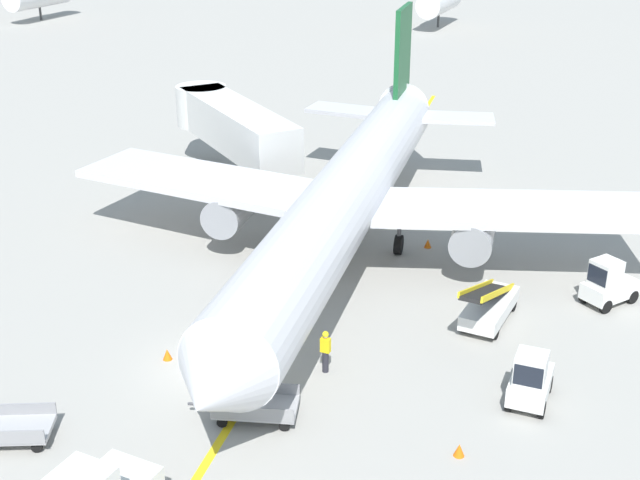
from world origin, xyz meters
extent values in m
plane|color=#9E9B93|center=(0.00, 0.00, 0.00)|extent=(300.00, 300.00, 0.00)
cube|color=yellow|center=(1.34, 5.00, 0.00)|extent=(11.21, 79.29, 0.01)
cylinder|color=silver|center=(1.34, 10.40, 3.45)|extent=(7.36, 30.17, 3.30)
cone|color=silver|center=(3.55, -5.65, 3.45)|extent=(3.53, 2.82, 3.23)
cone|color=silver|center=(-0.89, 26.65, 3.85)|extent=(3.49, 3.20, 3.14)
cube|color=silver|center=(8.56, 12.91, 3.05)|extent=(13.72, 8.55, 0.36)
cylinder|color=gray|center=(7.07, 11.69, 2.05)|extent=(2.32, 3.43, 1.90)
cube|color=silver|center=(-6.28, 10.87, 3.05)|extent=(13.28, 5.33, 0.36)
cylinder|color=gray|center=(-4.52, 10.10, 2.05)|extent=(2.32, 3.43, 1.90)
cube|color=#19592D|center=(-0.57, 24.27, 7.50)|extent=(0.82, 4.00, 5.20)
cube|color=silver|center=(2.46, 24.28, 3.85)|extent=(5.60, 3.54, 0.24)
cube|color=silver|center=(-3.48, 23.46, 3.85)|extent=(5.21, 2.21, 0.24)
cylinder|color=#4C4C51|center=(2.91, -0.99, 1.56)|extent=(0.20, 0.20, 3.12)
cylinder|color=black|center=(2.91, -0.99, 0.28)|extent=(0.42, 0.60, 0.56)
cylinder|color=#4C4C51|center=(3.25, 12.68, 1.56)|extent=(0.20, 0.20, 3.12)
cylinder|color=black|center=(3.25, 12.68, 0.48)|extent=(0.48, 1.00, 0.96)
cylinder|color=#4C4C51|center=(-1.11, 12.08, 1.56)|extent=(0.20, 0.20, 3.12)
cylinder|color=black|center=(-1.11, 12.08, 0.48)|extent=(0.48, 1.00, 0.96)
cube|color=black|center=(3.28, -3.67, 3.80)|extent=(2.92, 1.37, 0.60)
cube|color=silver|center=(-8.54, 18.34, 3.60)|extent=(10.99, 9.54, 2.50)
cylinder|color=silver|center=(-12.99, 21.91, 3.60)|extent=(3.20, 3.20, 2.50)
cylinder|color=#59595B|center=(-7.14, 17.21, 1.18)|extent=(0.56, 0.56, 2.35)
cube|color=#333338|center=(-7.14, 17.21, 0.25)|extent=(1.80, 1.40, 0.50)
cube|color=silver|center=(11.39, 2.53, 0.65)|extent=(1.34, 2.42, 0.70)
cube|color=silver|center=(11.40, 2.11, 1.55)|extent=(1.06, 1.10, 1.10)
cube|color=black|center=(11.41, 1.60, 1.55)|extent=(0.98, 0.10, 0.77)
cylinder|color=black|center=(11.96, 1.70, 0.30)|extent=(0.23, 0.60, 0.60)
cylinder|color=black|center=(10.86, 1.68, 0.30)|extent=(0.23, 0.60, 0.60)
cylinder|color=black|center=(11.93, 3.38, 0.30)|extent=(0.23, 0.60, 0.60)
cylinder|color=black|center=(10.83, 3.36, 0.30)|extent=(0.23, 0.60, 0.60)
cube|color=silver|center=(13.20, 11.33, 0.65)|extent=(2.44, 2.71, 0.70)
cube|color=silver|center=(12.96, 10.98, 1.55)|extent=(1.47, 1.48, 1.10)
cube|color=black|center=(12.67, 10.56, 1.55)|extent=(0.85, 0.62, 0.77)
cylinder|color=black|center=(13.18, 10.32, 0.30)|extent=(0.52, 0.62, 0.60)
cylinder|color=black|center=(12.27, 10.95, 0.30)|extent=(0.52, 0.62, 0.60)
cylinder|color=black|center=(14.14, 11.71, 0.30)|extent=(0.52, 0.62, 0.60)
cylinder|color=black|center=(13.23, 12.33, 0.30)|extent=(0.52, 0.62, 0.60)
cube|color=silver|center=(8.81, 7.72, 0.60)|extent=(1.75, 3.89, 0.60)
cylinder|color=black|center=(9.36, 6.35, 0.30)|extent=(0.26, 0.61, 0.60)
cylinder|color=black|center=(8.08, 6.44, 0.30)|extent=(0.26, 0.61, 0.60)
cylinder|color=black|center=(9.53, 9.01, 0.30)|extent=(0.26, 0.61, 0.60)
cylinder|color=black|center=(8.26, 9.09, 0.30)|extent=(0.26, 0.61, 0.60)
cube|color=black|center=(8.77, 7.12, 1.55)|extent=(1.23, 5.04, 1.76)
cube|color=yellow|center=(9.22, 7.09, 1.67)|extent=(0.41, 5.01, 1.84)
cube|color=yellow|center=(8.32, 7.15, 1.67)|extent=(0.41, 5.01, 1.84)
cube|color=#A5A5A8|center=(3.07, -2.17, 0.44)|extent=(3.12, 2.27, 0.16)
cube|color=#4C4C51|center=(1.30, -2.72, 0.42)|extent=(0.88, 0.34, 0.08)
cylinder|color=#4C4C51|center=(0.87, -2.85, 0.42)|extent=(0.12, 0.12, 0.05)
cube|color=gray|center=(3.29, -2.88, 0.69)|extent=(2.69, 0.89, 0.50)
cube|color=gray|center=(2.85, -1.45, 0.69)|extent=(2.69, 0.89, 0.50)
cylinder|color=black|center=(2.25, -3.05, 0.18)|extent=(0.38, 0.22, 0.36)
cylinder|color=black|center=(1.89, -1.91, 0.18)|extent=(0.38, 0.22, 0.36)
cylinder|color=black|center=(4.25, -2.43, 0.18)|extent=(0.38, 0.22, 0.36)
cylinder|color=black|center=(3.89, -1.28, 0.18)|extent=(0.38, 0.22, 0.36)
cube|color=#A5A5A8|center=(-3.74, -6.47, 0.44)|extent=(3.17, 2.57, 0.16)
cube|color=gray|center=(-3.42, -7.14, 0.69)|extent=(2.55, 1.27, 0.50)
cube|color=gray|center=(-4.07, -5.79, 0.69)|extent=(2.55, 1.27, 0.50)
cylinder|color=black|center=(-2.54, -6.55, 0.18)|extent=(0.38, 0.26, 0.36)
cylinder|color=black|center=(-3.06, -5.47, 0.18)|extent=(0.38, 0.26, 0.36)
cylinder|color=#26262D|center=(4.10, 1.46, 0.42)|extent=(0.24, 0.24, 0.85)
cube|color=yellow|center=(4.10, 1.46, 1.13)|extent=(0.36, 0.22, 0.56)
sphere|color=beige|center=(4.10, 1.46, 1.52)|extent=(0.20, 0.20, 0.20)
sphere|color=yellow|center=(4.10, 1.46, 1.58)|extent=(0.24, 0.24, 0.24)
cone|color=orange|center=(9.92, -1.45, 0.22)|extent=(0.36, 0.36, 0.44)
cone|color=orange|center=(4.36, 13.97, 0.22)|extent=(0.36, 0.36, 0.44)
cone|color=orange|center=(-1.77, -0.11, 0.22)|extent=(0.36, 0.36, 0.44)
cone|color=orange|center=(-11.34, 15.39, 0.22)|extent=(0.36, 0.36, 0.44)
cylinder|color=#3F3F3F|center=(-61.89, 64.23, 0.80)|extent=(0.30, 0.30, 1.60)
cylinder|color=silver|center=(-13.41, 78.85, 3.10)|extent=(3.00, 10.00, 3.00)
cylinder|color=#3F3F3F|center=(-13.41, 78.85, 0.80)|extent=(0.30, 0.30, 1.60)
camera|label=1|loc=(14.40, -23.21, 16.90)|focal=47.19mm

